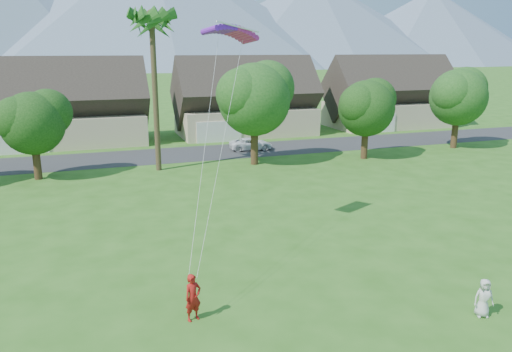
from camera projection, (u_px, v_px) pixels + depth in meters
name	position (u px, v px, depth m)	size (l,w,h in m)	color
street	(172.00, 155.00, 46.03)	(90.00, 7.00, 0.01)	#2D2D30
kite_flyer	(193.00, 297.00, 17.84)	(0.64, 0.42, 1.76)	#A61613
watcher	(484.00, 298.00, 18.13)	(0.71, 0.46, 1.45)	silver
parked_car	(251.00, 144.00, 48.28)	(1.92, 4.16, 1.16)	white
mountain_ridge	(114.00, 9.00, 249.33)	(540.00, 240.00, 70.00)	slate
houses_row	(161.00, 107.00, 53.58)	(72.75, 8.19, 8.86)	beige
tree_row	(168.00, 110.00, 38.88)	(62.27, 6.67, 8.45)	#47301C
fan_palm	(151.00, 17.00, 37.44)	(3.00, 3.00, 13.80)	#4C3D26
parafoil_kite	(231.00, 30.00, 23.17)	(3.04, 1.50, 0.50)	purple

